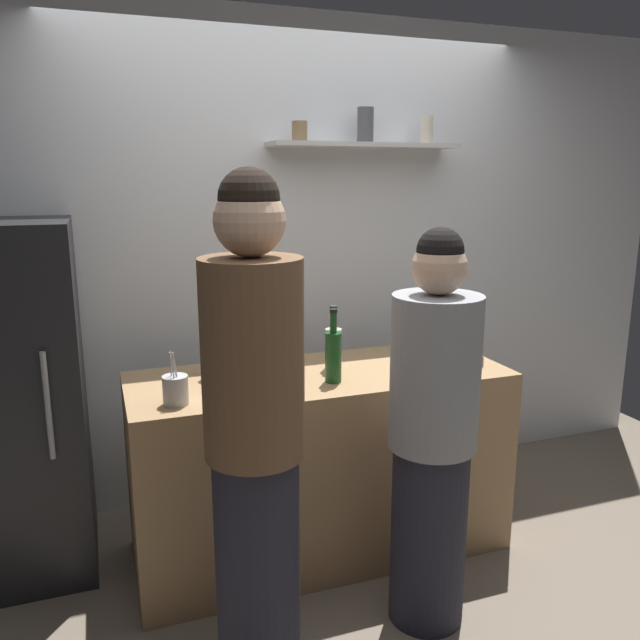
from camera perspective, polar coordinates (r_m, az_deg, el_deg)
ground_plane at (r=2.94m, az=6.33°, el=-24.22°), size 5.28×5.28×0.00m
back_wall_assembly at (r=3.54m, az=-2.01°, el=5.31°), size 4.80×0.32×2.60m
refrigerator at (r=3.12m, az=-25.79°, el=-6.66°), size 0.58×0.67×1.59m
counter at (r=3.08m, az=0.00°, el=-12.68°), size 1.73×0.66×0.89m
baking_pan at (r=3.10m, az=10.68°, el=-3.44°), size 0.34×0.24×0.05m
utensil_holder at (r=2.57m, az=-12.89°, el=-6.15°), size 0.10×0.10×0.22m
wine_bottle_dark_glass at (r=2.77m, az=-7.68°, el=-3.58°), size 0.08×0.08×0.29m
wine_bottle_green_glass at (r=2.76m, az=1.21°, el=-3.15°), size 0.07×0.07×0.33m
wine_bottle_pale_glass at (r=2.95m, az=1.22°, el=-2.37°), size 0.08×0.08×0.30m
water_bottle_plastic at (r=2.87m, az=-9.38°, el=-3.15°), size 0.09×0.09×0.23m
person_brown_jacket at (r=2.18m, az=-5.89°, el=-10.60°), size 0.34×0.34×1.80m
person_grey_hoodie at (r=2.52m, az=10.08°, el=-10.43°), size 0.34×0.34×1.59m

